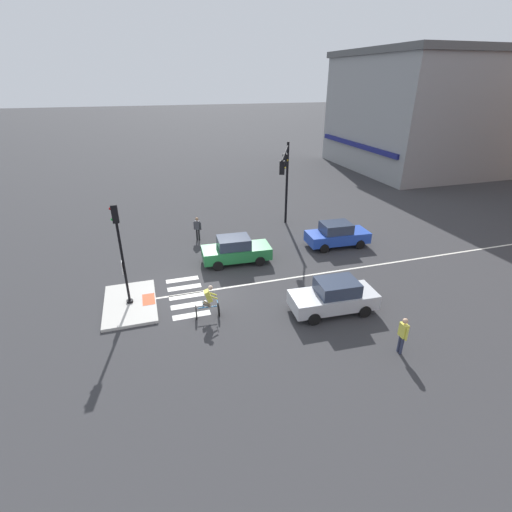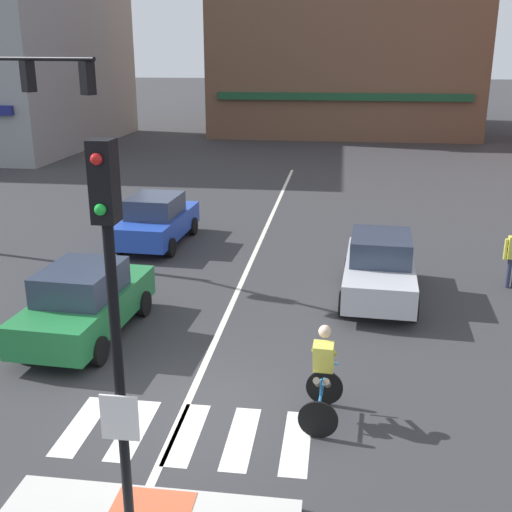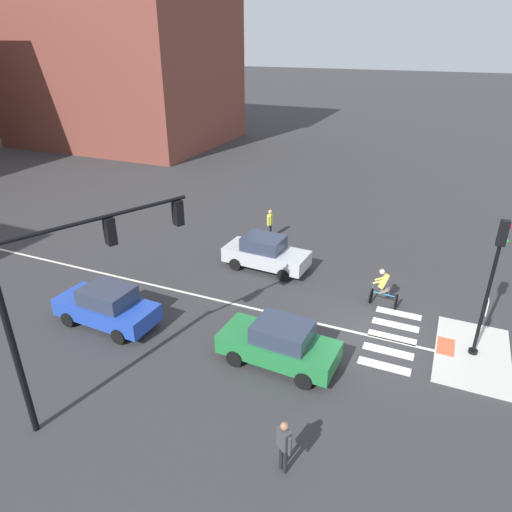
{
  "view_description": "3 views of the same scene",
  "coord_description": "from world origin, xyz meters",
  "views": [
    {
      "loc": [
        16.91,
        -2.14,
        10.24
      ],
      "look_at": [
        0.41,
        2.9,
        1.98
      ],
      "focal_mm": 26.24,
      "sensor_mm": 36.0,
      "label": 1
    },
    {
      "loc": [
        2.34,
        -9.48,
        6.0
      ],
      "look_at": [
        0.53,
        3.86,
        1.64
      ],
      "focal_mm": 44.13,
      "sensor_mm": 36.0,
      "label": 2
    },
    {
      "loc": [
        -15.19,
        -1.69,
        10.36
      ],
      "look_at": [
        0.69,
        5.19,
        2.0
      ],
      "focal_mm": 32.17,
      "sensor_mm": 36.0,
      "label": 3
    }
  ],
  "objects": [
    {
      "name": "ground_plane",
      "position": [
        0.0,
        0.0,
        0.0
      ],
      "size": [
        300.0,
        300.0,
        0.0
      ],
      "primitive_type": "plane",
      "color": "#333335"
    },
    {
      "name": "tactile_pad_front",
      "position": [
        0.0,
        -2.64,
        0.15
      ],
      "size": [
        1.1,
        0.6,
        0.01
      ],
      "primitive_type": "cube",
      "color": "#DB5B38",
      "rests_on": "traffic_island"
    },
    {
      "name": "signal_pole",
      "position": [
        0.0,
        -3.54,
        3.18
      ],
      "size": [
        0.44,
        0.38,
        5.04
      ],
      "color": "black",
      "rests_on": "traffic_island"
    },
    {
      "name": "crosswalk_stripe_a",
      "position": [
        -1.82,
        -0.74,
        0.0
      ],
      "size": [
        0.44,
        1.8,
        0.01
      ],
      "primitive_type": "cube",
      "color": "silver",
      "rests_on": "ground"
    },
    {
      "name": "crosswalk_stripe_b",
      "position": [
        -0.91,
        -0.74,
        0.0
      ],
      "size": [
        0.44,
        1.8,
        0.01
      ],
      "primitive_type": "cube",
      "color": "silver",
      "rests_on": "ground"
    },
    {
      "name": "crosswalk_stripe_c",
      "position": [
        0.0,
        -0.74,
        0.0
      ],
      "size": [
        0.44,
        1.8,
        0.01
      ],
      "primitive_type": "cube",
      "color": "silver",
      "rests_on": "ground"
    },
    {
      "name": "crosswalk_stripe_d",
      "position": [
        0.91,
        -0.74,
        0.0
      ],
      "size": [
        0.44,
        1.8,
        0.01
      ],
      "primitive_type": "cube",
      "color": "silver",
      "rests_on": "ground"
    },
    {
      "name": "crosswalk_stripe_e",
      "position": [
        1.82,
        -0.74,
        0.0
      ],
      "size": [
        0.44,
        1.8,
        0.01
      ],
      "primitive_type": "cube",
      "color": "silver",
      "rests_on": "ground"
    },
    {
      "name": "lane_centre_line",
      "position": [
        -0.22,
        10.0,
        0.0
      ],
      "size": [
        0.14,
        28.0,
        0.01
      ],
      "primitive_type": "cube",
      "color": "silver",
      "rests_on": "ground"
    },
    {
      "name": "traffic_light_mast",
      "position": [
        -7.05,
        7.3,
        4.3
      ],
      "size": [
        5.18,
        2.54,
        6.1
      ],
      "color": "black",
      "rests_on": "ground"
    },
    {
      "name": "building_corner_left",
      "position": [
        2.31,
        44.58,
        7.19
      ],
      "size": [
        20.07,
        18.33,
        14.34
      ],
      "color": "brown",
      "rests_on": "ground"
    },
    {
      "name": "car_blue_westbound_far",
      "position": [
        -3.51,
        9.72,
        0.81
      ],
      "size": [
        1.99,
        4.17,
        1.64
      ],
      "color": "#2347B7",
      "rests_on": "ground"
    },
    {
      "name": "car_silver_eastbound_mid",
      "position": [
        3.43,
        5.86,
        0.81
      ],
      "size": [
        2.01,
        4.19,
        1.64
      ],
      "color": "silver",
      "rests_on": "ground"
    },
    {
      "name": "car_green_westbound_near",
      "position": [
        -3.08,
        2.68,
        0.81
      ],
      "size": [
        2.01,
        4.19,
        1.64
      ],
      "color": "#237A3D",
      "rests_on": "ground"
    },
    {
      "name": "cyclist",
      "position": [
        2.19,
        0.04,
        0.87
      ],
      "size": [
        0.73,
        1.13,
        1.68
      ],
      "color": "black",
      "rests_on": "ground"
    }
  ]
}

